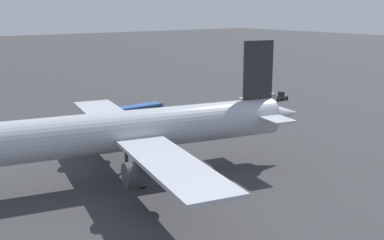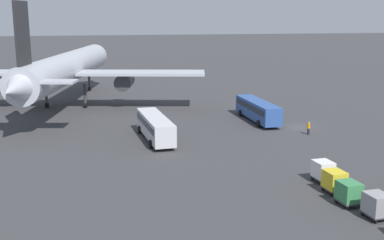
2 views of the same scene
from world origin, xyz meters
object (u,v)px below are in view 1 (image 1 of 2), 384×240
at_px(shuttle_bus_near, 134,112).
at_px(cargo_cart_yellow, 254,100).
at_px(baggage_tug, 282,96).
at_px(airplane, 120,132).
at_px(worker_person, 162,108).
at_px(shuttle_bus_far, 217,122).
at_px(cargo_cart_grey, 271,97).
at_px(cargo_cart_white, 244,102).
at_px(cargo_cart_green, 264,99).

distance_m(shuttle_bus_near, cargo_cart_yellow, 29.73).
distance_m(baggage_tug, cargo_cart_yellow, 9.94).
bearing_deg(airplane, worker_person, -118.02).
relative_size(baggage_tug, worker_person, 1.45).
xyz_separation_m(airplane, shuttle_bus_far, (-25.66, -11.92, -4.70)).
height_order(airplane, shuttle_bus_near, airplane).
bearing_deg(baggage_tug, cargo_cart_grey, 9.08).
xyz_separation_m(baggage_tug, worker_person, (30.23, -6.14, -0.07)).
xyz_separation_m(airplane, shuttle_bus_near, (-17.95, -28.29, -4.70)).
bearing_deg(cargo_cart_white, worker_person, -20.77).
height_order(shuttle_bus_far, baggage_tug, shuttle_bus_far).
relative_size(cargo_cart_grey, cargo_cart_yellow, 1.00).
bearing_deg(shuttle_bus_far, airplane, 20.31).
relative_size(shuttle_bus_near, cargo_cart_green, 5.86).
xyz_separation_m(baggage_tug, cargo_cart_green, (7.02, 1.01, 0.25)).
xyz_separation_m(shuttle_bus_near, cargo_cart_white, (-26.69, 2.69, -0.63)).
bearing_deg(cargo_cart_white, shuttle_bus_near, -5.75).
height_order(airplane, cargo_cart_white, airplane).
relative_size(baggage_tug, cargo_cart_green, 1.18).
relative_size(shuttle_bus_far, cargo_cart_grey, 5.81).
bearing_deg(cargo_cart_green, airplane, 26.45).
bearing_deg(worker_person, baggage_tug, 168.52).
bearing_deg(worker_person, cargo_cart_white, 159.23).
bearing_deg(shuttle_bus_far, shuttle_bus_near, -69.36).
height_order(airplane, cargo_cart_yellow, airplane).
relative_size(airplane, cargo_cart_green, 25.43).
relative_size(worker_person, cargo_cart_grey, 0.81).
height_order(shuttle_bus_far, cargo_cart_green, shuttle_bus_far).
bearing_deg(cargo_cart_white, shuttle_bus_far, 35.81).
relative_size(shuttle_bus_near, cargo_cart_grey, 5.86).
relative_size(baggage_tug, cargo_cart_grey, 1.18).
relative_size(shuttle_bus_near, shuttle_bus_far, 1.01).
xyz_separation_m(airplane, cargo_cart_grey, (-53.27, -25.85, -5.33)).
distance_m(airplane, cargo_cart_white, 51.73).
distance_m(airplane, cargo_cart_green, 56.53).
height_order(shuttle_bus_far, cargo_cart_white, shuttle_bus_far).
bearing_deg(cargo_cart_yellow, shuttle_bus_near, -5.81).
height_order(worker_person, cargo_cart_yellow, cargo_cart_yellow).
bearing_deg(cargo_cart_yellow, shuttle_bus_far, 31.45).
height_order(cargo_cart_grey, cargo_cart_green, same).
xyz_separation_m(airplane, baggage_tug, (-57.41, -26.08, -5.58)).
relative_size(worker_person, cargo_cart_white, 0.81).
bearing_deg(cargo_cart_grey, worker_person, -13.72).
distance_m(shuttle_bus_far, worker_person, 20.38).
distance_m(shuttle_bus_near, baggage_tug, 39.54).
xyz_separation_m(cargo_cart_yellow, cargo_cart_white, (2.88, -0.32, 0.00)).
bearing_deg(cargo_cart_green, shuttle_bus_near, -5.67).
distance_m(airplane, baggage_tug, 63.31).
distance_m(shuttle_bus_far, baggage_tug, 34.78).
bearing_deg(baggage_tug, cargo_cart_white, 8.08).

